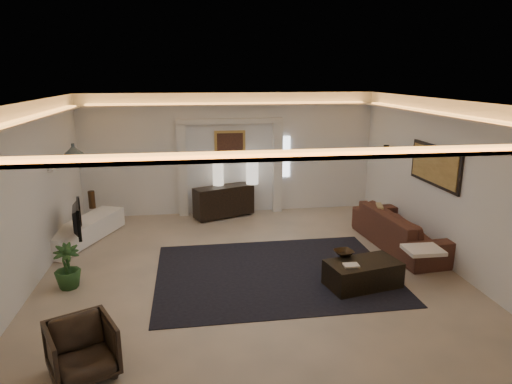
{
  "coord_description": "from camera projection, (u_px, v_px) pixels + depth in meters",
  "views": [
    {
      "loc": [
        -0.97,
        -7.19,
        3.33
      ],
      "look_at": [
        0.2,
        0.6,
        1.25
      ],
      "focal_mm": 31.55,
      "sensor_mm": 36.0,
      "label": 1
    }
  ],
  "objects": [
    {
      "name": "floor",
      "position": [
        250.0,
        270.0,
        7.86
      ],
      "size": [
        7.0,
        7.0,
        0.0
      ],
      "primitive_type": "plane",
      "color": "#C0A88E",
      "rests_on": "ground"
    },
    {
      "name": "ceiling",
      "position": [
        249.0,
        101.0,
        7.12
      ],
      "size": [
        7.0,
        7.0,
        0.0
      ],
      "primitive_type": "plane",
      "rotation": [
        3.14,
        0.0,
        0.0
      ],
      "color": "white",
      "rests_on": "ground"
    },
    {
      "name": "wall_back",
      "position": [
        230.0,
        154.0,
        10.83
      ],
      "size": [
        7.0,
        0.0,
        7.0
      ],
      "primitive_type": "plane",
      "rotation": [
        1.57,
        0.0,
        0.0
      ],
      "color": "white",
      "rests_on": "ground"
    },
    {
      "name": "wall_front",
      "position": [
        301.0,
        284.0,
        4.14
      ],
      "size": [
        7.0,
        0.0,
        7.0
      ],
      "primitive_type": "plane",
      "rotation": [
        -1.57,
        0.0,
        0.0
      ],
      "color": "white",
      "rests_on": "ground"
    },
    {
      "name": "wall_left",
      "position": [
        27.0,
        198.0,
        6.98
      ],
      "size": [
        0.0,
        7.0,
        7.0
      ],
      "primitive_type": "plane",
      "rotation": [
        1.57,
        0.0,
        1.57
      ],
      "color": "white",
      "rests_on": "ground"
    },
    {
      "name": "wall_right",
      "position": [
        444.0,
        183.0,
        7.99
      ],
      "size": [
        0.0,
        7.0,
        7.0
      ],
      "primitive_type": "plane",
      "rotation": [
        1.57,
        0.0,
        -1.57
      ],
      "color": "white",
      "rests_on": "ground"
    },
    {
      "name": "cove_soffit",
      "position": [
        249.0,
        119.0,
        7.19
      ],
      "size": [
        7.0,
        7.0,
        0.04
      ],
      "primitive_type": "cube",
      "color": "silver",
      "rests_on": "ceiling"
    },
    {
      "name": "daylight_slit",
      "position": [
        285.0,
        157.0,
        11.04
      ],
      "size": [
        0.25,
        0.03,
        1.0
      ],
      "primitive_type": "cube",
      "color": "white",
      "rests_on": "wall_back"
    },
    {
      "name": "area_rug",
      "position": [
        274.0,
        273.0,
        7.72
      ],
      "size": [
        4.0,
        3.0,
        0.01
      ],
      "primitive_type": "cube",
      "color": "black",
      "rests_on": "ground"
    },
    {
      "name": "pilaster_left",
      "position": [
        182.0,
        171.0,
        10.66
      ],
      "size": [
        0.22,
        0.2,
        2.2
      ],
      "primitive_type": "cube",
      "color": "silver",
      "rests_on": "ground"
    },
    {
      "name": "pilaster_right",
      "position": [
        277.0,
        168.0,
        10.99
      ],
      "size": [
        0.22,
        0.2,
        2.2
      ],
      "primitive_type": "cube",
      "color": "silver",
      "rests_on": "ground"
    },
    {
      "name": "alcove_header",
      "position": [
        230.0,
        121.0,
        10.54
      ],
      "size": [
        2.52,
        0.2,
        0.12
      ],
      "primitive_type": "cube",
      "color": "silver",
      "rests_on": "wall_back"
    },
    {
      "name": "painting_frame",
      "position": [
        230.0,
        146.0,
        10.76
      ],
      "size": [
        0.74,
        0.04,
        0.74
      ],
      "primitive_type": "cube",
      "color": "tan",
      "rests_on": "wall_back"
    },
    {
      "name": "painting_canvas",
      "position": [
        230.0,
        146.0,
        10.73
      ],
      "size": [
        0.62,
        0.02,
        0.62
      ],
      "primitive_type": "cube",
      "color": "#4C2D1E",
      "rests_on": "wall_back"
    },
    {
      "name": "art_panel_frame",
      "position": [
        435.0,
        166.0,
        8.21
      ],
      "size": [
        0.04,
        1.64,
        0.74
      ],
      "primitive_type": "cube",
      "color": "black",
      "rests_on": "wall_right"
    },
    {
      "name": "art_panel_gold",
      "position": [
        434.0,
        166.0,
        8.21
      ],
      "size": [
        0.02,
        1.5,
        0.62
      ],
      "primitive_type": "cube",
      "color": "tan",
      "rests_on": "wall_right"
    },
    {
      "name": "wall_sconce",
      "position": [
        386.0,
        150.0,
        10.02
      ],
      "size": [
        0.12,
        0.12,
        0.22
      ],
      "primitive_type": "cylinder",
      "color": "black",
      "rests_on": "wall_right"
    },
    {
      "name": "wall_niche",
      "position": [
        55.0,
        168.0,
        8.28
      ],
      "size": [
        0.1,
        0.55,
        0.04
      ],
      "primitive_type": "cube",
      "color": "silver",
      "rests_on": "wall_left"
    },
    {
      "name": "console",
      "position": [
        224.0,
        201.0,
        10.67
      ],
      "size": [
        1.48,
        0.94,
        0.71
      ],
      "primitive_type": "cube",
      "rotation": [
        0.0,
        0.0,
        0.38
      ],
      "color": "black",
      "rests_on": "ground"
    },
    {
      "name": "lamp_left",
      "position": [
        218.0,
        171.0,
        10.64
      ],
      "size": [
        0.28,
        0.28,
        0.57
      ],
      "primitive_type": "cylinder",
      "rotation": [
        0.0,
        0.0,
        0.13
      ],
      "color": "white",
      "rests_on": "console"
    },
    {
      "name": "lamp_right",
      "position": [
        252.0,
        170.0,
        10.76
      ],
      "size": [
        0.32,
        0.32,
        0.65
      ],
      "primitive_type": "cylinder",
      "rotation": [
        0.0,
        0.0,
        0.1
      ],
      "color": "white",
      "rests_on": "console"
    },
    {
      "name": "media_ledge",
      "position": [
        84.0,
        231.0,
        9.15
      ],
      "size": [
        1.36,
        2.22,
        0.41
      ],
      "primitive_type": "cube",
      "rotation": [
        0.0,
        0.0,
        -0.4
      ],
      "color": "white",
      "rests_on": "ground"
    },
    {
      "name": "tv",
      "position": [
        73.0,
        218.0,
        8.32
      ],
      "size": [
        1.02,
        0.34,
        0.58
      ],
      "primitive_type": "imported",
      "rotation": [
        0.0,
        0.0,
        1.78
      ],
      "color": "black",
      "rests_on": "media_ledge"
    },
    {
      "name": "figurine",
      "position": [
        92.0,
        199.0,
        9.95
      ],
      "size": [
        0.15,
        0.15,
        0.39
      ],
      "primitive_type": "cylinder",
      "rotation": [
        0.0,
        0.0,
        -0.08
      ],
      "color": "#382412",
      "rests_on": "media_ledge"
    },
    {
      "name": "ginger_jar",
      "position": [
        74.0,
        153.0,
        8.55
      ],
      "size": [
        0.47,
        0.47,
        0.37
      ],
      "primitive_type": "imported",
      "rotation": [
        0.0,
        0.0,
        -0.4
      ],
      "color": "slate",
      "rests_on": "wall_niche"
    },
    {
      "name": "plant",
      "position": [
        67.0,
        267.0,
        7.13
      ],
      "size": [
        0.52,
        0.52,
        0.72
      ],
      "primitive_type": "imported",
      "rotation": [
        0.0,
        0.0,
        0.34
      ],
      "color": "#23481F",
      "rests_on": "ground"
    },
    {
      "name": "sofa",
      "position": [
        402.0,
        229.0,
        8.84
      ],
      "size": [
        2.55,
        1.17,
        0.72
      ],
      "primitive_type": "imported",
      "rotation": [
        0.0,
        0.0,
        1.65
      ],
      "color": "black",
      "rests_on": "ground"
    },
    {
      "name": "throw_blanket",
      "position": [
        423.0,
        250.0,
        7.31
      ],
      "size": [
        0.6,
        0.49,
        0.06
      ],
      "primitive_type": "cube",
      "rotation": [
        0.0,
        0.0,
        -0.02
      ],
      "color": "beige",
      "rests_on": "sofa"
    },
    {
      "name": "throw_pillow",
      "position": [
        379.0,
        214.0,
        9.21
      ],
      "size": [
        0.21,
        0.39,
        0.37
      ],
      "primitive_type": "cube",
      "rotation": [
        0.0,
        0.0,
        -0.28
      ],
      "color": "tan",
      "rests_on": "sofa"
    },
    {
      "name": "coffee_table",
      "position": [
        363.0,
        274.0,
        7.22
      ],
      "size": [
        1.25,
        0.85,
        0.43
      ],
      "primitive_type": "cube",
      "rotation": [
        0.0,
        0.0,
        0.2
      ],
      "color": "black",
      "rests_on": "ground"
    },
    {
      "name": "bowl",
      "position": [
        344.0,
        253.0,
        7.43
      ],
      "size": [
        0.37,
        0.37,
        0.08
      ],
      "primitive_type": "imported",
      "rotation": [
        0.0,
        0.0,
        0.19
      ],
      "color": "black",
      "rests_on": "coffee_table"
    },
    {
      "name": "magazine",
      "position": [
        351.0,
        266.0,
        7.01
      ],
      "size": [
        0.24,
        0.18,
        0.03
      ],
      "primitive_type": "cube",
      "rotation": [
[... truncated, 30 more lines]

